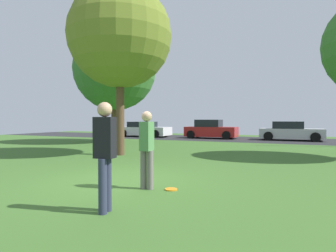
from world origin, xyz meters
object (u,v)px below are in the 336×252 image
oak_tree_right (120,36)px  birch_tree_lone (115,70)px  person_walking (147,146)px  parked_car_red (211,130)px  person_catcher (105,151)px  parked_car_silver (291,132)px  frisbee_disc (171,189)px  parked_car_white (144,130)px

oak_tree_right → birch_tree_lone: (-3.96, 5.32, -0.27)m
person_walking → parked_car_red: bearing=7.1°
person_catcher → parked_car_red: bearing=-88.5°
oak_tree_right → birch_tree_lone: 6.64m
parked_car_silver → person_catcher: bearing=-98.0°
person_catcher → parked_car_red: person_catcher is taller
person_catcher → parked_car_silver: bearing=-106.7°
oak_tree_right → frisbee_disc: (4.33, -4.54, -5.02)m
birch_tree_lone → parked_car_red: birch_tree_lone is taller
birch_tree_lone → parked_car_white: (-1.22, 6.11, -4.15)m
frisbee_disc → parked_car_red: 16.74m
oak_tree_right → parked_car_red: (0.67, 11.78, -4.36)m
oak_tree_right → person_catcher: bearing=-58.2°
oak_tree_right → birch_tree_lone: birch_tree_lone is taller
birch_tree_lone → frisbee_disc: 13.74m
person_catcher → parked_car_silver: person_catcher is taller
frisbee_disc → parked_car_red: parked_car_red is taller
person_catcher → parked_car_silver: 18.53m
parked_car_white → parked_car_red: size_ratio=1.11×
person_walking → parked_car_white: 18.46m
parked_car_white → frisbee_disc: bearing=-59.2°
parked_car_red → person_walking: bearing=-79.2°
oak_tree_right → person_walking: 7.29m
person_catcher → person_walking: bearing=-94.6°
person_walking → birch_tree_lone: bearing=34.2°
person_catcher → parked_car_white: bearing=-71.5°
birch_tree_lone → person_catcher: 14.57m
birch_tree_lone → person_walking: bearing=-52.1°
birch_tree_lone → parked_car_white: bearing=101.3°
oak_tree_right → person_walking: oak_tree_right is taller
frisbee_disc → parked_car_white: 18.60m
birch_tree_lone → oak_tree_right: bearing=-53.3°
birch_tree_lone → person_catcher: bearing=-55.9°
birch_tree_lone → parked_car_silver: birch_tree_lone is taller
parked_car_red → parked_car_silver: bearing=2.3°
parked_car_white → parked_car_silver: 11.72m
frisbee_disc → parked_car_red: bearing=102.7°
oak_tree_right → parked_car_white: oak_tree_right is taller
person_catcher → parked_car_silver: (2.59, 18.34, -0.39)m
parked_car_red → frisbee_disc: bearing=-77.3°
birch_tree_lone → frisbee_disc: size_ratio=27.56×
birch_tree_lone → person_catcher: size_ratio=4.11×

